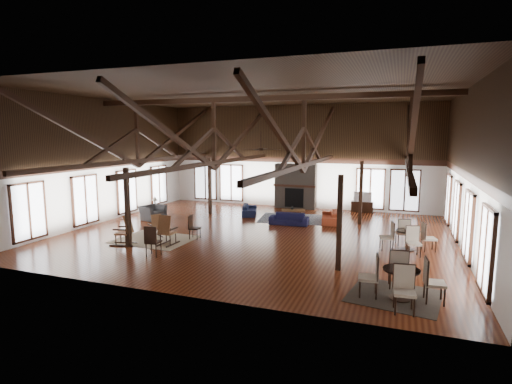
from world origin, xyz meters
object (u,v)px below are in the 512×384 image
(armchair, at_px, (153,213))
(cafe_table_far, at_px, (408,236))
(sofa_orange, at_px, (330,217))
(coffee_table, at_px, (293,211))
(sofa_navy_left, at_px, (250,210))
(tv_console, at_px, (362,207))
(sofa_navy_front, at_px, (289,219))
(cafe_table_near, at_px, (401,278))

(armchair, height_order, cafe_table_far, cafe_table_far)
(sofa_orange, xyz_separation_m, coffee_table, (-1.91, 0.27, 0.12))
(sofa_navy_left, xyz_separation_m, tv_console, (5.66, 2.84, 0.03))
(sofa_navy_left, relative_size, tv_console, 1.52)
(sofa_navy_front, distance_m, coffee_table, 1.43)
(sofa_navy_front, xyz_separation_m, cafe_table_near, (5.06, -7.54, 0.30))
(sofa_orange, relative_size, cafe_table_far, 0.92)
(sofa_navy_front, bearing_deg, coffee_table, 92.83)
(sofa_navy_front, height_order, armchair, armchair)
(sofa_orange, relative_size, tv_console, 1.61)
(sofa_navy_left, distance_m, cafe_table_near, 11.97)
(sofa_orange, height_order, cafe_table_near, cafe_table_near)
(sofa_orange, bearing_deg, tv_console, 149.44)
(coffee_table, xyz_separation_m, tv_console, (3.17, 3.04, -0.10))
(sofa_navy_front, distance_m, sofa_orange, 2.10)
(coffee_table, bearing_deg, sofa_navy_front, -101.66)
(sofa_navy_front, distance_m, cafe_table_near, 9.09)
(cafe_table_near, bearing_deg, sofa_navy_left, 130.07)
(sofa_navy_front, height_order, tv_console, tv_console)
(coffee_table, distance_m, cafe_table_far, 6.83)
(sofa_navy_left, xyz_separation_m, cafe_table_near, (7.71, -9.16, 0.31))
(sofa_orange, bearing_deg, coffee_table, -107.65)
(sofa_navy_left, bearing_deg, coffee_table, -112.05)
(sofa_navy_front, bearing_deg, armchair, -172.85)
(sofa_navy_front, bearing_deg, sofa_orange, 29.77)
(coffee_table, relative_size, cafe_table_near, 0.59)
(sofa_orange, height_order, tv_console, tv_console)
(armchair, bearing_deg, tv_console, -43.87)
(sofa_navy_left, bearing_deg, sofa_orange, -113.50)
(cafe_table_far, bearing_deg, tv_console, 107.67)
(sofa_navy_front, xyz_separation_m, sofa_navy_left, (-2.64, 1.62, -0.01))
(sofa_navy_front, relative_size, armchair, 1.67)
(tv_console, bearing_deg, cafe_table_near, -80.32)
(sofa_navy_left, xyz_separation_m, sofa_orange, (4.40, -0.47, 0.01))
(armchair, relative_size, tv_console, 0.94)
(cafe_table_near, bearing_deg, coffee_table, 120.23)
(cafe_table_far, bearing_deg, sofa_navy_front, 153.01)
(sofa_navy_front, relative_size, tv_console, 1.57)
(armchair, distance_m, cafe_table_near, 13.42)
(coffee_table, bearing_deg, sofa_orange, -25.86)
(sofa_navy_front, relative_size, cafe_table_far, 0.89)
(cafe_table_near, height_order, cafe_table_far, cafe_table_near)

